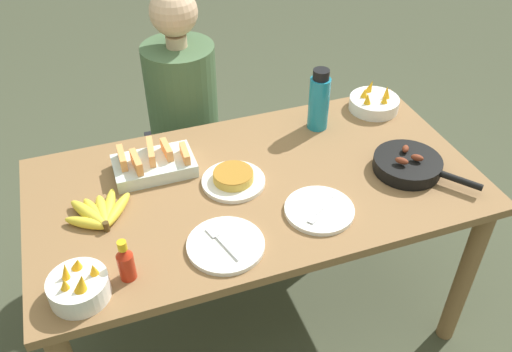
{
  "coord_description": "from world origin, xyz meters",
  "views": [
    {
      "loc": [
        -0.5,
        -1.4,
        2.0
      ],
      "look_at": [
        0.0,
        0.0,
        0.8
      ],
      "focal_mm": 38.0,
      "sensor_mm": 36.0,
      "label": 1
    }
  ],
  "objects_px": {
    "banana_bunch": "(100,213)",
    "empty_plate_far_left": "(319,210)",
    "empty_plate_near_front": "(226,245)",
    "fruit_bowl_mango": "(374,103)",
    "water_bottle": "(319,101)",
    "hot_sauce_bottle": "(126,262)",
    "fruit_bowl_citrus": "(79,287)",
    "melon_tray": "(153,164)",
    "person_figure": "(186,141)",
    "skillet": "(408,165)",
    "frittata_plate_center": "(233,179)"
  },
  "relations": [
    {
      "from": "water_bottle",
      "to": "person_figure",
      "type": "relative_size",
      "value": 0.2
    },
    {
      "from": "melon_tray",
      "to": "water_bottle",
      "type": "bearing_deg",
      "value": 5.72
    },
    {
      "from": "empty_plate_near_front",
      "to": "person_figure",
      "type": "height_order",
      "value": "person_figure"
    },
    {
      "from": "empty_plate_near_front",
      "to": "hot_sauce_bottle",
      "type": "distance_m",
      "value": 0.31
    },
    {
      "from": "fruit_bowl_citrus",
      "to": "person_figure",
      "type": "distance_m",
      "value": 1.15
    },
    {
      "from": "frittata_plate_center",
      "to": "empty_plate_near_front",
      "type": "xyz_separation_m",
      "value": [
        -0.12,
        -0.29,
        -0.01
      ]
    },
    {
      "from": "frittata_plate_center",
      "to": "fruit_bowl_mango",
      "type": "height_order",
      "value": "fruit_bowl_mango"
    },
    {
      "from": "melon_tray",
      "to": "person_figure",
      "type": "height_order",
      "value": "person_figure"
    },
    {
      "from": "melon_tray",
      "to": "hot_sauce_bottle",
      "type": "distance_m",
      "value": 0.5
    },
    {
      "from": "frittata_plate_center",
      "to": "fruit_bowl_citrus",
      "type": "bearing_deg",
      "value": -149.22
    },
    {
      "from": "skillet",
      "to": "melon_tray",
      "type": "bearing_deg",
      "value": -146.75
    },
    {
      "from": "skillet",
      "to": "water_bottle",
      "type": "bearing_deg",
      "value": 169.54
    },
    {
      "from": "water_bottle",
      "to": "banana_bunch",
      "type": "bearing_deg",
      "value": -164.3
    },
    {
      "from": "empty_plate_near_front",
      "to": "banana_bunch",
      "type": "bearing_deg",
      "value": 142.7
    },
    {
      "from": "water_bottle",
      "to": "hot_sauce_bottle",
      "type": "height_order",
      "value": "water_bottle"
    },
    {
      "from": "empty_plate_far_left",
      "to": "fruit_bowl_mango",
      "type": "bearing_deg",
      "value": 46.33
    },
    {
      "from": "empty_plate_far_left",
      "to": "fruit_bowl_citrus",
      "type": "bearing_deg",
      "value": -173.19
    },
    {
      "from": "fruit_bowl_citrus",
      "to": "empty_plate_near_front",
      "type": "bearing_deg",
      "value": 5.82
    },
    {
      "from": "frittata_plate_center",
      "to": "person_figure",
      "type": "xyz_separation_m",
      "value": [
        -0.03,
        0.65,
        -0.26
      ]
    },
    {
      "from": "skillet",
      "to": "frittata_plate_center",
      "type": "bearing_deg",
      "value": -140.53
    },
    {
      "from": "frittata_plate_center",
      "to": "hot_sauce_bottle",
      "type": "distance_m",
      "value": 0.53
    },
    {
      "from": "melon_tray",
      "to": "person_figure",
      "type": "relative_size",
      "value": 0.23
    },
    {
      "from": "empty_plate_near_front",
      "to": "person_figure",
      "type": "relative_size",
      "value": 0.19
    },
    {
      "from": "banana_bunch",
      "to": "empty_plate_far_left",
      "type": "height_order",
      "value": "banana_bunch"
    },
    {
      "from": "hot_sauce_bottle",
      "to": "person_figure",
      "type": "relative_size",
      "value": 0.12
    },
    {
      "from": "banana_bunch",
      "to": "water_bottle",
      "type": "relative_size",
      "value": 0.94
    },
    {
      "from": "empty_plate_far_left",
      "to": "hot_sauce_bottle",
      "type": "relative_size",
      "value": 1.61
    },
    {
      "from": "hot_sauce_bottle",
      "to": "melon_tray",
      "type": "bearing_deg",
      "value": 70.12
    },
    {
      "from": "fruit_bowl_mango",
      "to": "fruit_bowl_citrus",
      "type": "relative_size",
      "value": 1.22
    },
    {
      "from": "hot_sauce_bottle",
      "to": "person_figure",
      "type": "distance_m",
      "value": 1.08
    },
    {
      "from": "fruit_bowl_mango",
      "to": "person_figure",
      "type": "relative_size",
      "value": 0.17
    },
    {
      "from": "frittata_plate_center",
      "to": "melon_tray",
      "type": "bearing_deg",
      "value": 147.23
    },
    {
      "from": "empty_plate_near_front",
      "to": "fruit_bowl_mango",
      "type": "relative_size",
      "value": 1.17
    },
    {
      "from": "fruit_bowl_citrus",
      "to": "water_bottle",
      "type": "height_order",
      "value": "water_bottle"
    },
    {
      "from": "fruit_bowl_mango",
      "to": "empty_plate_near_front",
      "type": "bearing_deg",
      "value": -145.97
    },
    {
      "from": "frittata_plate_center",
      "to": "skillet",
      "type": "bearing_deg",
      "value": -13.19
    },
    {
      "from": "empty_plate_far_left",
      "to": "hot_sauce_bottle",
      "type": "height_order",
      "value": "hot_sauce_bottle"
    },
    {
      "from": "empty_plate_near_front",
      "to": "fruit_bowl_citrus",
      "type": "height_order",
      "value": "fruit_bowl_citrus"
    },
    {
      "from": "fruit_bowl_mango",
      "to": "melon_tray",
      "type": "bearing_deg",
      "value": -173.43
    },
    {
      "from": "frittata_plate_center",
      "to": "empty_plate_far_left",
      "type": "distance_m",
      "value": 0.33
    },
    {
      "from": "melon_tray",
      "to": "skillet",
      "type": "relative_size",
      "value": 0.84
    },
    {
      "from": "water_bottle",
      "to": "frittata_plate_center",
      "type": "bearing_deg",
      "value": -151.86
    },
    {
      "from": "empty_plate_far_left",
      "to": "fruit_bowl_mango",
      "type": "distance_m",
      "value": 0.71
    },
    {
      "from": "empty_plate_far_left",
      "to": "water_bottle",
      "type": "distance_m",
      "value": 0.53
    },
    {
      "from": "empty_plate_near_front",
      "to": "hot_sauce_bottle",
      "type": "bearing_deg",
      "value": -176.29
    },
    {
      "from": "fruit_bowl_citrus",
      "to": "water_bottle",
      "type": "relative_size",
      "value": 0.67
    },
    {
      "from": "banana_bunch",
      "to": "hot_sauce_bottle",
      "type": "height_order",
      "value": "hot_sauce_bottle"
    },
    {
      "from": "banana_bunch",
      "to": "water_bottle",
      "type": "height_order",
      "value": "water_bottle"
    },
    {
      "from": "melon_tray",
      "to": "hot_sauce_bottle",
      "type": "xyz_separation_m",
      "value": [
        -0.17,
        -0.47,
        0.03
      ]
    },
    {
      "from": "banana_bunch",
      "to": "empty_plate_far_left",
      "type": "distance_m",
      "value": 0.73
    }
  ]
}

